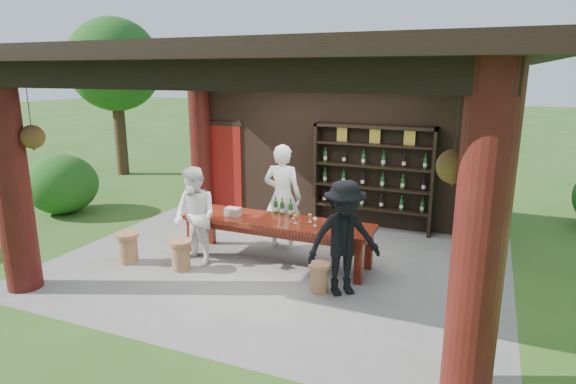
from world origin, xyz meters
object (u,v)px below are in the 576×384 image
at_px(tasting_table, 277,226).
at_px(stool_near_right, 319,277).
at_px(napkin_basket, 233,212).
at_px(host, 283,197).
at_px(guest_man, 344,238).
at_px(guest_woman, 195,216).
at_px(stool_far_left, 128,247).
at_px(wine_shelf, 373,178).
at_px(stool_near_left, 181,254).

distance_m(tasting_table, stool_near_right, 1.40).
bearing_deg(napkin_basket, host, 50.89).
distance_m(host, guest_man, 2.14).
xyz_separation_m(guest_woman, guest_man, (2.62, -0.15, 0.02)).
relative_size(tasting_table, stool_far_left, 6.23).
bearing_deg(tasting_table, stool_far_left, -156.05).
height_order(tasting_table, guest_woman, guest_woman).
height_order(stool_far_left, napkin_basket, napkin_basket).
bearing_deg(guest_man, stool_near_right, 155.25).
relative_size(wine_shelf, stool_far_left, 4.64).
relative_size(tasting_table, guest_man, 1.92).
bearing_deg(host, stool_far_left, 34.81).
distance_m(stool_far_left, guest_man, 3.77).
relative_size(wine_shelf, napkin_basket, 9.42).
xyz_separation_m(wine_shelf, guest_woman, (-2.29, -3.03, -0.25)).
height_order(wine_shelf, napkin_basket, wine_shelf).
relative_size(stool_near_left, guest_woman, 0.30).
bearing_deg(napkin_basket, tasting_table, 5.19).
height_order(guest_woman, napkin_basket, guest_woman).
bearing_deg(host, guest_man, 133.93).
height_order(stool_near_left, napkin_basket, napkin_basket).
xyz_separation_m(stool_near_right, guest_woman, (-2.28, 0.23, 0.60)).
xyz_separation_m(tasting_table, napkin_basket, (-0.81, -0.07, 0.19)).
xyz_separation_m(stool_near_left, stool_near_right, (2.37, 0.11, -0.04)).
distance_m(stool_near_right, guest_man, 0.71).
relative_size(stool_far_left, host, 0.27).
bearing_deg(host, stool_near_right, 125.45).
height_order(host, guest_man, host).
distance_m(stool_near_right, stool_far_left, 3.38).
distance_m(wine_shelf, stool_near_right, 3.37).
xyz_separation_m(guest_woman, napkin_basket, (0.43, 0.53, -0.01)).
relative_size(stool_near_right, guest_man, 0.26).
distance_m(tasting_table, guest_woman, 1.39).
relative_size(stool_near_left, stool_far_left, 0.96).
bearing_deg(guest_woman, host, 70.25).
bearing_deg(guest_man, tasting_table, 113.28).
height_order(guest_man, napkin_basket, guest_man).
bearing_deg(host, tasting_table, 101.94).
height_order(tasting_table, napkin_basket, napkin_basket).
bearing_deg(guest_woman, stool_near_right, 13.47).
bearing_deg(stool_near_left, stool_far_left, -174.89).
distance_m(stool_far_left, napkin_basket, 1.88).
distance_m(stool_near_left, host, 2.09).
relative_size(tasting_table, guest_woman, 1.97).
relative_size(wine_shelf, stool_near_left, 4.83).
bearing_deg(napkin_basket, stool_far_left, -147.72).
height_order(stool_near_right, stool_far_left, stool_far_left).
bearing_deg(wine_shelf, stool_near_right, -90.05).
relative_size(host, guest_woman, 1.16).
distance_m(wine_shelf, host, 2.15).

